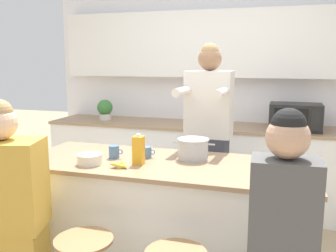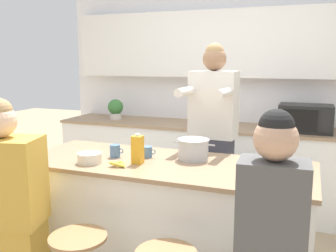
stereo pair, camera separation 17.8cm
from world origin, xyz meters
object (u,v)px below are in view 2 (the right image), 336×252
at_px(fruit_bowl, 90,158).
at_px(potted_plant, 116,109).
at_px(coffee_cup_far, 147,152).
at_px(person_cooking, 212,146).
at_px(banana_bunch, 118,164).
at_px(cooking_pot, 193,149).
at_px(juice_carton, 138,149).
at_px(microwave, 305,118).
at_px(kitchen_island, 164,222).
at_px(person_wrapped_blanket, 7,215).
at_px(coffee_cup_near, 115,151).

xyz_separation_m(fruit_bowl, potted_plant, (-0.78, 1.80, 0.10)).
bearing_deg(coffee_cup_far, person_cooking, 61.28).
relative_size(coffee_cup_far, banana_bunch, 0.79).
height_order(cooking_pot, juice_carton, juice_carton).
bearing_deg(potted_plant, microwave, -1.19).
relative_size(kitchen_island, coffee_cup_far, 18.49).
bearing_deg(fruit_bowl, person_wrapped_blanket, -124.17).
distance_m(fruit_bowl, potted_plant, 1.97).
height_order(kitchen_island, fruit_bowl, fruit_bowl).
distance_m(person_wrapped_blanket, potted_plant, 2.35).
xyz_separation_m(person_wrapped_blanket, fruit_bowl, (0.32, 0.47, 0.29)).
bearing_deg(cooking_pot, coffee_cup_near, -165.68).
distance_m(person_wrapped_blanket, juice_carton, 0.94).
bearing_deg(banana_bunch, microwave, 56.55).
bearing_deg(coffee_cup_far, fruit_bowl, -136.57).
bearing_deg(banana_bunch, person_wrapped_blanket, -140.40).
xyz_separation_m(kitchen_island, juice_carton, (-0.16, -0.10, 0.56)).
height_order(person_cooking, coffee_cup_near, person_cooking).
distance_m(coffee_cup_far, juice_carton, 0.19).
height_order(kitchen_island, microwave, microwave).
bearing_deg(cooking_pot, juice_carton, -144.00).
distance_m(fruit_bowl, juice_carton, 0.35).
bearing_deg(juice_carton, cooking_pot, 36.00).
relative_size(banana_bunch, microwave, 0.28).
distance_m(coffee_cup_near, microwave, 2.03).
bearing_deg(person_wrapped_blanket, person_cooking, 40.05).
height_order(fruit_bowl, banana_bunch, fruit_bowl).
xyz_separation_m(person_cooking, coffee_cup_near, (-0.57, -0.72, 0.07)).
height_order(cooking_pot, coffee_cup_near, cooking_pot).
relative_size(person_wrapped_blanket, coffee_cup_near, 12.90).
relative_size(person_cooking, cooking_pot, 5.58).
bearing_deg(banana_bunch, potted_plant, 119.24).
bearing_deg(cooking_pot, fruit_bowl, -151.55).
bearing_deg(coffee_cup_far, coffee_cup_near, -159.28).
relative_size(person_cooking, coffee_cup_near, 16.25).
bearing_deg(fruit_bowl, person_cooking, 54.62).
bearing_deg(kitchen_island, cooking_pot, 40.15).
bearing_deg(fruit_bowl, kitchen_island, 23.44).
distance_m(kitchen_island, banana_bunch, 0.58).
bearing_deg(coffee_cup_near, cooking_pot, 14.32).
relative_size(banana_bunch, juice_carton, 0.66).
relative_size(coffee_cup_far, microwave, 0.22).
bearing_deg(potted_plant, cooking_pot, -45.09).
height_order(microwave, potted_plant, microwave).
distance_m(coffee_cup_near, juice_carton, 0.26).
bearing_deg(kitchen_island, coffee_cup_far, 153.49).
distance_m(kitchen_island, microwave, 1.90).
xyz_separation_m(person_cooking, person_wrapped_blanket, (-0.98, -1.40, -0.22)).
bearing_deg(person_cooking, kitchen_island, -100.80).
xyz_separation_m(person_cooking, cooking_pot, (-0.00, -0.57, 0.10)).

